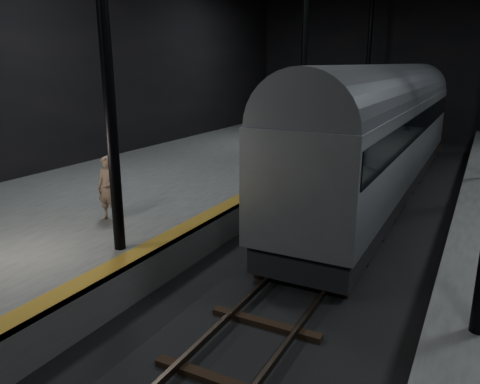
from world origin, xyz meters
The scene contains 6 objects.
ground centered at (0.00, 0.00, 0.00)m, with size 44.00×44.00×0.00m, color black.
platform_left centered at (-7.50, 0.00, 0.50)m, with size 9.00×43.80×1.00m, color #4D4D4A.
tactile_strip centered at (-3.25, 0.00, 1.00)m, with size 0.50×43.80×0.01m, color olive.
track centered at (0.00, 0.00, 0.07)m, with size 2.40×43.00×0.24m.
train centered at (0.00, 6.92, 2.83)m, with size 2.84×18.95×5.07m.
woman centered at (-5.49, -2.50, 1.90)m, with size 0.66×0.43×1.80m, color #93735A.
Camera 1 is at (3.51, -11.80, 5.25)m, focal length 35.00 mm.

